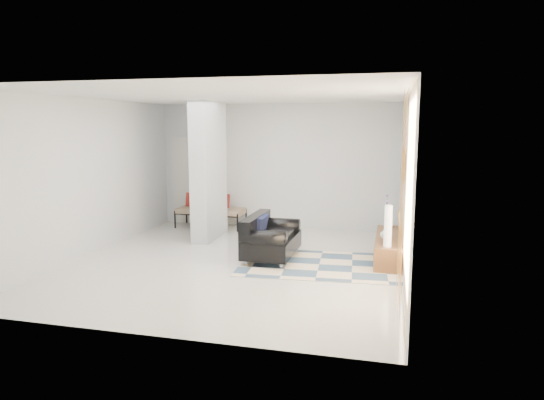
# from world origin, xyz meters

# --- Properties ---
(floor) EXTENTS (6.00, 6.00, 0.00)m
(floor) POSITION_xyz_m (0.00, 0.00, 0.00)
(floor) COLOR silver
(floor) RESTS_ON ground
(ceiling) EXTENTS (6.00, 6.00, 0.00)m
(ceiling) POSITION_xyz_m (0.00, 0.00, 2.80)
(ceiling) COLOR white
(ceiling) RESTS_ON wall_back
(wall_back) EXTENTS (6.00, 0.00, 6.00)m
(wall_back) POSITION_xyz_m (0.00, 3.00, 1.40)
(wall_back) COLOR silver
(wall_back) RESTS_ON ground
(wall_front) EXTENTS (6.00, 0.00, 6.00)m
(wall_front) POSITION_xyz_m (0.00, -3.00, 1.40)
(wall_front) COLOR silver
(wall_front) RESTS_ON ground
(wall_left) EXTENTS (0.00, 6.00, 6.00)m
(wall_left) POSITION_xyz_m (-2.75, 0.00, 1.40)
(wall_left) COLOR silver
(wall_left) RESTS_ON ground
(wall_right) EXTENTS (0.00, 6.00, 6.00)m
(wall_right) POSITION_xyz_m (2.75, 0.00, 1.40)
(wall_right) COLOR silver
(wall_right) RESTS_ON ground
(partition_column) EXTENTS (0.35, 1.20, 2.80)m
(partition_column) POSITION_xyz_m (-1.10, 1.60, 1.40)
(partition_column) COLOR silver
(partition_column) RESTS_ON floor
(hallway_door) EXTENTS (0.85, 0.06, 2.04)m
(hallway_door) POSITION_xyz_m (-2.10, 2.96, 1.02)
(hallway_door) COLOR silver
(hallway_door) RESTS_ON floor
(curtain) EXTENTS (0.00, 2.55, 2.55)m
(curtain) POSITION_xyz_m (2.67, -1.15, 1.45)
(curtain) COLOR gold
(curtain) RESTS_ON wall_right
(wall_art) EXTENTS (0.04, 0.45, 0.55)m
(wall_art) POSITION_xyz_m (2.72, 0.90, 1.65)
(wall_art) COLOR #331C0D
(wall_art) RESTS_ON wall_right
(media_console) EXTENTS (0.45, 1.90, 0.80)m
(media_console) POSITION_xyz_m (2.52, 0.90, 0.20)
(media_console) COLOR brown
(media_console) RESTS_ON floor
(loveseat) EXTENTS (0.81, 1.38, 0.76)m
(loveseat) POSITION_xyz_m (0.47, 0.41, 0.36)
(loveseat) COLOR silver
(loveseat) RESTS_ON floor
(daybed) EXTENTS (1.55, 0.67, 0.77)m
(daybed) POSITION_xyz_m (-1.50, 2.63, 0.43)
(daybed) COLOR black
(daybed) RESTS_ON floor
(area_rug) EXTENTS (2.76, 1.95, 0.01)m
(area_rug) POSITION_xyz_m (1.40, 0.20, 0.01)
(area_rug) COLOR beige
(area_rug) RESTS_ON floor
(cylinder_lamp) EXTENTS (0.12, 0.12, 0.67)m
(cylinder_lamp) POSITION_xyz_m (2.50, 0.14, 0.74)
(cylinder_lamp) COLOR silver
(cylinder_lamp) RESTS_ON media_console
(bronze_figurine) EXTENTS (0.13, 0.13, 0.24)m
(bronze_figurine) POSITION_xyz_m (2.47, 1.57, 0.52)
(bronze_figurine) COLOR black
(bronze_figurine) RESTS_ON media_console
(vase) EXTENTS (0.21, 0.21, 0.21)m
(vase) POSITION_xyz_m (2.47, 0.66, 0.51)
(vase) COLOR white
(vase) RESTS_ON media_console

